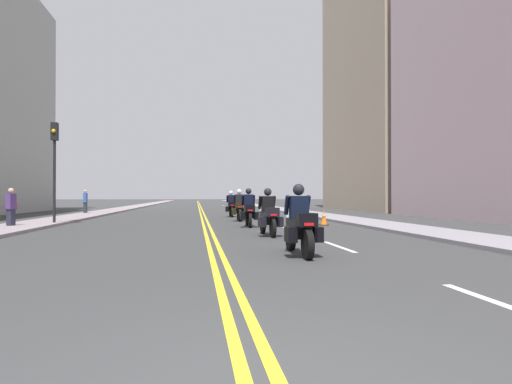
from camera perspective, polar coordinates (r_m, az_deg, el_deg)
The scene contains 16 objects.
ground_plane at distance 50.67m, azimuth -7.49°, elevation -2.03°, with size 264.00×264.00×0.00m, color #353636.
sidewalk_left at distance 51.17m, azimuth -16.02°, elevation -1.93°, with size 2.36×144.00×0.12m, color gray.
sidewalk_right at distance 51.30m, azimuth 1.01°, elevation -1.95°, with size 2.36×144.00×0.12m, color gray.
centreline_yellow_inner at distance 50.67m, azimuth -7.63°, elevation -2.02°, with size 0.12×132.00×0.01m, color yellow.
centreline_yellow_outer at distance 50.67m, azimuth -7.36°, elevation -2.02°, with size 0.12×132.00×0.01m, color yellow.
lane_dashes_white at distance 31.89m, azimuth -1.42°, elevation -2.90°, with size 0.14×56.40×0.01m.
building_right_1 at distance 44.88m, azimuth 18.10°, elevation 16.70°, with size 9.57×16.00×29.20m.
motorcycle_0 at distance 9.51m, azimuth 5.85°, elevation -4.58°, with size 0.76×2.22×1.58m.
motorcycle_1 at distance 14.11m, azimuth 1.67°, elevation -3.22°, with size 0.78×2.21×1.58m.
motorcycle_2 at distance 18.20m, azimuth -0.98°, elevation -2.56°, with size 0.78×2.12×1.65m.
motorcycle_3 at distance 22.55m, azimuth -2.25°, elevation -2.19°, with size 0.78×2.17×1.68m.
motorcycle_4 at distance 27.04m, azimuth -3.33°, elevation -1.89°, with size 0.76×2.15×1.65m.
traffic_cone_0 at distance 19.45m, azimuth 9.05°, elevation -3.39°, with size 0.37×0.37×0.69m.
traffic_light_near at distance 21.40m, azimuth -25.30°, elevation 4.58°, with size 0.28×0.38×4.63m.
pedestrian_0 at distance 32.71m, azimuth -21.82°, elevation -1.20°, with size 0.23×0.49×1.77m.
pedestrian_1 at distance 19.87m, azimuth -29.87°, elevation -1.82°, with size 0.31×0.51×1.64m.
Camera 1 is at (-0.46, -2.65, 1.31)m, focal length 29.98 mm.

